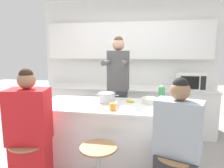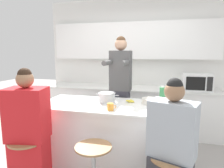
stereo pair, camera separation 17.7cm
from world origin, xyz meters
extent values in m
cube|color=silver|center=(0.00, 1.90, 1.35)|extent=(3.72, 0.06, 2.70)
cube|color=white|center=(0.00, 1.79, 1.83)|extent=(3.42, 0.16, 0.75)
cube|color=white|center=(0.00, 1.52, 0.43)|extent=(3.42, 0.67, 0.86)
cube|color=silver|center=(0.00, 1.52, 0.87)|extent=(3.45, 0.70, 0.03)
cube|color=black|center=(0.00, 0.00, 0.03)|extent=(1.71, 0.69, 0.06)
cube|color=white|center=(0.00, 0.00, 0.48)|extent=(1.79, 0.77, 0.84)
cube|color=silver|center=(0.00, 0.00, 0.91)|extent=(1.83, 0.81, 0.03)
cylinder|color=#997047|center=(-0.73, -0.71, 0.66)|extent=(0.37, 0.37, 0.02)
cylinder|color=#997047|center=(0.00, -0.67, 0.66)|extent=(0.37, 0.37, 0.02)
cylinder|color=#997047|center=(0.73, -0.68, 0.66)|extent=(0.37, 0.37, 0.02)
cube|color=#383842|center=(0.00, 0.63, 0.50)|extent=(0.28, 0.23, 0.99)
cube|color=#4C4C4C|center=(0.00, 0.63, 1.30)|extent=(0.33, 0.23, 0.62)
cylinder|color=#4C4C4C|center=(-0.14, 0.35, 1.44)|extent=(0.08, 0.34, 0.07)
cylinder|color=#4C4C4C|center=(0.12, 0.35, 1.44)|extent=(0.08, 0.34, 0.07)
sphere|color=tan|center=(0.00, 0.63, 1.71)|extent=(0.19, 0.19, 0.19)
sphere|color=#513823|center=(0.00, 0.63, 1.76)|extent=(0.15, 0.15, 0.15)
cube|color=red|center=(-0.72, -0.68, 0.33)|extent=(0.41, 0.33, 0.67)
cube|color=red|center=(-0.72, -0.68, 0.95)|extent=(0.45, 0.36, 0.56)
sphere|color=#936B4C|center=(-0.72, -0.68, 1.31)|extent=(0.21, 0.21, 0.18)
sphere|color=black|center=(-0.72, -0.68, 1.36)|extent=(0.16, 0.16, 0.14)
cube|color=#9EA8B2|center=(0.74, -0.68, 0.92)|extent=(0.45, 0.34, 0.50)
sphere|color=#936B4C|center=(0.74, -0.68, 1.26)|extent=(0.22, 0.22, 0.17)
sphere|color=black|center=(0.74, -0.68, 1.31)|extent=(0.18, 0.18, 0.14)
cylinder|color=#B7BABC|center=(-0.07, 0.08, 0.99)|extent=(0.22, 0.22, 0.12)
cylinder|color=#B7BABC|center=(-0.07, 0.08, 1.05)|extent=(0.23, 0.23, 0.01)
cylinder|color=#B7BABC|center=(-0.20, 0.08, 1.03)|extent=(0.05, 0.01, 0.01)
cylinder|color=#B7BABC|center=(0.06, 0.08, 1.03)|extent=(0.05, 0.01, 0.01)
cylinder|color=silver|center=(0.49, 0.15, 0.96)|extent=(0.22, 0.22, 0.07)
cylinder|color=#4C7099|center=(0.57, -0.17, 0.97)|extent=(0.08, 0.08, 0.09)
torus|color=#4C7099|center=(0.62, -0.17, 0.98)|extent=(0.04, 0.01, 0.04)
cylinder|color=orange|center=(0.07, -0.27, 0.97)|extent=(0.08, 0.08, 0.08)
torus|color=orange|center=(0.12, -0.27, 0.97)|extent=(0.04, 0.01, 0.04)
ellipsoid|color=yellow|center=(0.23, 0.13, 0.95)|extent=(0.10, 0.04, 0.04)
ellipsoid|color=yellow|center=(0.21, 0.16, 0.95)|extent=(0.08, 0.10, 0.04)
ellipsoid|color=yellow|center=(0.26, 0.16, 0.95)|extent=(0.09, 0.09, 0.04)
cube|color=#38844C|center=(0.65, 0.27, 1.03)|extent=(0.08, 0.08, 0.20)
cylinder|color=white|center=(0.65, 0.27, 1.14)|extent=(0.04, 0.04, 0.02)
cube|color=white|center=(1.25, 1.47, 1.04)|extent=(0.51, 0.32, 0.31)
cube|color=black|center=(1.20, 1.31, 1.04)|extent=(0.32, 0.01, 0.24)
cube|color=black|center=(1.43, 1.31, 1.04)|extent=(0.09, 0.01, 0.25)
cylinder|color=#93563D|center=(-0.18, 1.52, 0.93)|extent=(0.14, 0.14, 0.08)
sphere|color=#478942|center=(-0.18, 1.52, 1.05)|extent=(0.19, 0.19, 0.19)
camera|label=1|loc=(0.46, -2.45, 1.58)|focal=32.00mm
camera|label=2|loc=(0.64, -2.41, 1.58)|focal=32.00mm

